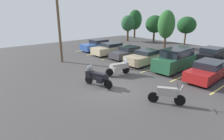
{
  "coord_description": "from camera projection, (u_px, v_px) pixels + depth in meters",
  "views": [
    {
      "loc": [
        8.96,
        -7.19,
        5.01
      ],
      "look_at": [
        -0.86,
        1.02,
        0.93
      ],
      "focal_mm": 28.81,
      "sensor_mm": 36.0,
      "label": 1
    }
  ],
  "objects": [
    {
      "name": "tree_center",
      "position": [
        166.0,
        25.0,
        26.1
      ],
      "size": [
        2.46,
        2.46,
        5.42
      ],
      "color": "#4C3823",
      "rests_on": "ground"
    },
    {
      "name": "car_tan",
      "position": [
        145.0,
        57.0,
        18.4
      ],
      "size": [
        2.1,
        4.68,
        1.41
      ],
      "color": "tan",
      "rests_on": "ground"
    },
    {
      "name": "car_champagne",
      "position": [
        110.0,
        49.0,
        22.41
      ],
      "size": [
        1.97,
        4.29,
        1.43
      ],
      "color": "#C1B289",
      "rests_on": "ground"
    },
    {
      "name": "motorcycle_third",
      "position": [
        119.0,
        67.0,
        15.02
      ],
      "size": [
        1.09,
        2.2,
        1.41
      ],
      "color": "black",
      "rests_on": "ground"
    },
    {
      "name": "tree_far_right",
      "position": [
        155.0,
        24.0,
        31.99
      ],
      "size": [
        3.23,
        3.23,
        4.64
      ],
      "color": "#4C3823",
      "rests_on": "ground"
    },
    {
      "name": "car_red",
      "position": [
        208.0,
        71.0,
        13.92
      ],
      "size": [
        1.95,
        4.56,
        1.47
      ],
      "color": "maroon",
      "rests_on": "ground"
    },
    {
      "name": "motorcycle_second",
      "position": [
        167.0,
        94.0,
        10.21
      ],
      "size": [
        1.78,
        1.3,
        1.26
      ],
      "color": "black",
      "rests_on": "ground"
    },
    {
      "name": "parking_stripes",
      "position": [
        147.0,
        64.0,
        18.43
      ],
      "size": [
        20.66,
        5.12,
        0.01
      ],
      "color": "#EAE066",
      "rests_on": "ground"
    },
    {
      "name": "motorcycle_touring",
      "position": [
        97.0,
        77.0,
        12.69
      ],
      "size": [
        2.26,
        1.14,
        1.43
      ],
      "color": "black",
      "rests_on": "ground"
    },
    {
      "name": "tree_left",
      "position": [
        187.0,
        25.0,
        28.54
      ],
      "size": [
        2.92,
        2.92,
        4.48
      ],
      "color": "#4C3823",
      "rests_on": "ground"
    },
    {
      "name": "tree_far_left",
      "position": [
        135.0,
        20.0,
        36.84
      ],
      "size": [
        2.78,
        2.78,
        5.64
      ],
      "color": "#4C3823",
      "rests_on": "ground"
    },
    {
      "name": "tree_center_left",
      "position": [
        128.0,
        23.0,
        32.43
      ],
      "size": [
        2.47,
        2.47,
        4.61
      ],
      "color": "#4C3823",
      "rests_on": "ground"
    },
    {
      "name": "car_blue",
      "position": [
        98.0,
        45.0,
        24.96
      ],
      "size": [
        2.03,
        4.63,
        1.49
      ],
      "color": "#2D519E",
      "rests_on": "ground"
    },
    {
      "name": "car_green",
      "position": [
        175.0,
        60.0,
        16.22
      ],
      "size": [
        1.99,
        4.7,
        1.98
      ],
      "color": "#235638",
      "rests_on": "ground"
    },
    {
      "name": "ground",
      "position": [
        109.0,
        89.0,
        12.48
      ],
      "size": [
        44.0,
        44.0,
        0.1
      ],
      "primitive_type": "cube",
      "color": "#423F3F"
    },
    {
      "name": "utility_pole",
      "position": [
        58.0,
        17.0,
        17.9
      ],
      "size": [
        1.8,
        0.26,
        8.89
      ],
      "color": "brown",
      "rests_on": "ground"
    },
    {
      "name": "car_charcoal",
      "position": [
        128.0,
        53.0,
        20.56
      ],
      "size": [
        1.97,
        4.4,
        1.37
      ],
      "color": "#38383D",
      "rests_on": "ground"
    },
    {
      "name": "car_far_black",
      "position": [
        211.0,
        54.0,
        19.43
      ],
      "size": [
        1.89,
        4.78,
        1.46
      ],
      "color": "black",
      "rests_on": "ground"
    }
  ]
}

